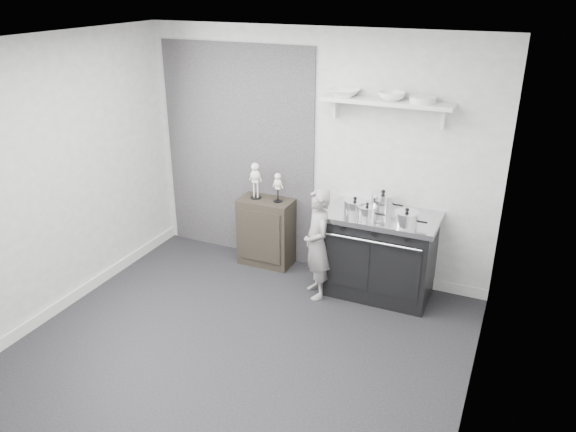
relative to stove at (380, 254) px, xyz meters
The scene contains 15 objects.
ground 1.78m from the stove, 121.13° to the right, with size 4.00×4.00×0.00m, color black.
room_shell 2.03m from the stove, 126.46° to the right, with size 4.02×3.62×2.71m.
wall_shelf 1.56m from the stove, 114.47° to the left, with size 1.30×0.26×0.24m.
stove is the anchor object (origin of this frame).
side_cabinet 1.41m from the stove, behind, with size 0.62×0.36×0.80m, color black.
child 0.69m from the stove, 151.67° to the right, with size 0.44×0.29×1.20m, color gray.
pot_front_left 0.60m from the stove, 162.78° to the right, with size 0.31×0.22×0.18m.
pot_back_left 0.56m from the stove, 111.12° to the left, with size 0.34×0.25×0.23m.
pot_front_right 0.63m from the stove, 34.66° to the right, with size 0.32×0.24×0.19m.
pot_front_center 0.55m from the stove, 132.84° to the right, with size 0.29×0.21×0.16m.
skeleton_full 1.65m from the stove, behind, with size 0.14×0.09×0.49m, color silver, non-canonical shape.
skeleton_torso 1.37m from the stove, behind, with size 0.11×0.07×0.39m, color silver, non-canonical shape.
bowl_large 1.71m from the stove, 159.98° to the left, with size 0.32×0.32×0.08m, color white.
bowl_small 1.63m from the stove, 103.33° to the left, with size 0.26×0.26×0.08m, color white.
plate_stack 1.64m from the stove, 37.23° to the left, with size 0.25×0.25×0.06m, color silver.
Camera 1 is at (2.14, -3.75, 3.15)m, focal length 35.00 mm.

